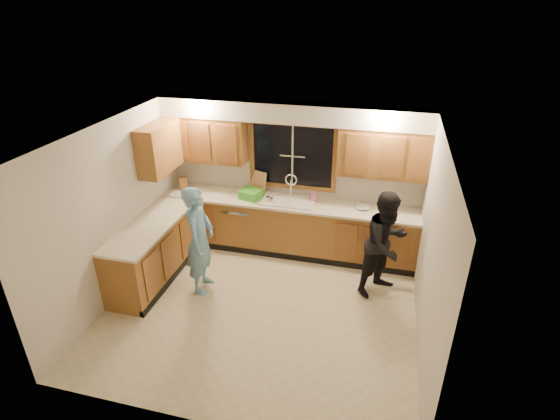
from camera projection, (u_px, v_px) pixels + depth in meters
The scene contains 26 objects.
floor at pixel (261, 308), 6.13m from camera, with size 4.20×4.20×0.00m, color beige.
ceiling at pixel (257, 135), 5.01m from camera, with size 4.20×4.20×0.00m, color white.
wall_back at pixel (292, 176), 7.22m from camera, with size 4.20×4.20×0.00m, color beige.
wall_left at pixel (114, 212), 6.03m from camera, with size 3.80×3.80×0.00m, color beige.
wall_right at pixel (431, 252), 5.11m from camera, with size 3.80×3.80×0.00m, color beige.
base_cabinets_back at pixel (288, 227), 7.32m from camera, with size 4.20×0.60×0.88m, color #96622B.
base_cabinets_left at pixel (154, 252), 6.63m from camera, with size 0.60×1.90×0.88m, color #96622B.
countertop_back at pixel (288, 203), 7.10m from camera, with size 4.20×0.63×0.04m, color beige.
countertop_left at pixel (151, 225), 6.42m from camera, with size 0.63×1.90×0.04m, color beige.
upper_cabinets_left at pixel (206, 139), 7.13m from camera, with size 1.35×0.33×0.75m, color #96622B.
upper_cabinets_right at pixel (384, 153), 6.50m from camera, with size 1.35×0.33×0.75m, color #96622B.
upper_cabinets_return at pixel (159, 148), 6.71m from camera, with size 0.33×0.90×0.75m, color #96622B.
soffit at pixel (291, 112), 6.57m from camera, with size 4.20×0.35×0.30m, color silver.
window_frame at pixel (293, 156), 7.05m from camera, with size 1.44×0.03×1.14m.
sink at pixel (288, 204), 7.13m from camera, with size 0.86×0.52×0.57m.
dishwasher at pixel (240, 223), 7.51m from camera, with size 0.60×0.56×0.82m, color silver.
stove at pixel (134, 272), 6.13m from camera, with size 0.58×0.75×0.90m, color silver.
man at pixel (200, 240), 6.20m from camera, with size 0.60×0.39×1.64m, color #679FC3.
woman at pixel (386, 244), 6.16m from camera, with size 0.77×0.60×1.58m, color black.
knife_block at pixel (184, 183), 7.48m from camera, with size 0.12×0.10×0.23m, color brown.
cutting_board at pixel (259, 182), 7.34m from camera, with size 0.28×0.02×0.38m, color tan.
dish_crate at pixel (251, 194), 7.19m from camera, with size 0.31×0.29×0.15m, color green.
soap_bottle at pixel (314, 196), 7.07m from camera, with size 0.09×0.09×0.19m, color pink.
bowl at pixel (363, 208), 6.84m from camera, with size 0.19×0.19×0.05m, color silver.
can_left at pixel (272, 201), 6.98m from camera, with size 0.06×0.06×0.11m, color beige.
can_right at pixel (268, 200), 7.04m from camera, with size 0.06×0.06×0.11m, color beige.
Camera 1 is at (1.45, -4.65, 3.98)m, focal length 28.00 mm.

